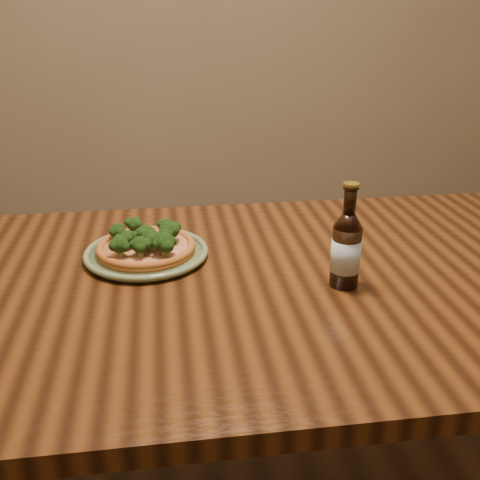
{
  "coord_description": "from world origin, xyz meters",
  "views": [
    {
      "loc": [
        -0.17,
        -0.92,
        1.28
      ],
      "look_at": [
        -0.02,
        0.14,
        0.82
      ],
      "focal_mm": 42.0,
      "sensor_mm": 36.0,
      "label": 1
    }
  ],
  "objects": [
    {
      "name": "table",
      "position": [
        0.0,
        0.1,
        0.66
      ],
      "size": [
        1.6,
        0.9,
        0.75
      ],
      "color": "#49260F",
      "rests_on": "ground"
    },
    {
      "name": "plate",
      "position": [
        -0.21,
        0.23,
        0.76
      ],
      "size": [
        0.27,
        0.27,
        0.02
      ],
      "rotation": [
        0.0,
        0.0,
        -0.25
      ],
      "color": "#6B7D56",
      "rests_on": "table"
    },
    {
      "name": "beer_bottle",
      "position": [
        0.18,
        0.04,
        0.83
      ],
      "size": [
        0.06,
        0.06,
        0.21
      ],
      "rotation": [
        0.0,
        0.0,
        -0.38
      ],
      "color": "black",
      "rests_on": "table"
    },
    {
      "name": "pizza",
      "position": [
        -0.21,
        0.23,
        0.78
      ],
      "size": [
        0.22,
        0.22,
        0.07
      ],
      "rotation": [
        0.0,
        0.0,
        -0.12
      ],
      "color": "#A85C26",
      "rests_on": "plate"
    }
  ]
}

